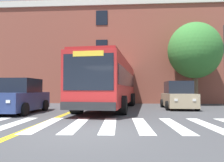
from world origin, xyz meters
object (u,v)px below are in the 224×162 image
object	(u,v)px
city_bus	(110,83)
car_black_behind_bus	(105,92)
car_navy_near_lane	(20,97)
car_tan_far_lane	(178,96)
street_tree_curbside_large	(195,51)

from	to	relation	value
city_bus	car_black_behind_bus	distance (m)	9.46
car_navy_near_lane	car_tan_far_lane	bearing A→B (deg)	18.63
car_navy_near_lane	street_tree_curbside_large	distance (m)	13.92
car_navy_near_lane	car_black_behind_bus	world-z (taller)	car_black_behind_bus
car_navy_near_lane	car_tan_far_lane	distance (m)	9.97
car_tan_far_lane	city_bus	bearing A→B (deg)	-178.17
city_bus	street_tree_curbside_large	size ratio (longest dim) A/B	1.65
city_bus	street_tree_curbside_large	xyz separation A→B (m)	(6.83, 3.63, 2.78)
street_tree_curbside_large	city_bus	bearing A→B (deg)	-152.03
car_navy_near_lane	car_black_behind_bus	distance (m)	12.90
car_navy_near_lane	car_tan_far_lane	size ratio (longest dim) A/B	1.14
car_tan_far_lane	car_black_behind_bus	distance (m)	10.92
car_tan_far_lane	street_tree_curbside_large	world-z (taller)	street_tree_curbside_large
city_bus	car_tan_far_lane	size ratio (longest dim) A/B	2.96
city_bus	street_tree_curbside_large	bearing A→B (deg)	27.97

